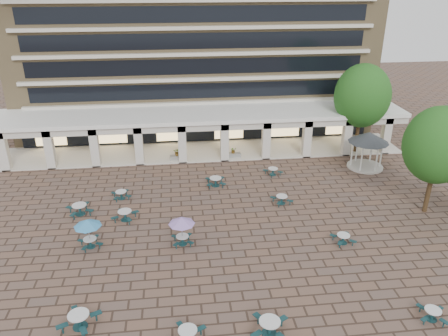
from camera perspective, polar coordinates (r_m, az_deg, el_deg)
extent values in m
plane|color=brown|center=(33.19, -1.09, -7.56)|extent=(120.00, 120.00, 0.00)
cube|color=#998056|center=(54.02, -3.94, 17.35)|extent=(40.00, 15.00, 22.00)
cube|color=beige|center=(47.70, -3.23, 8.45)|extent=(36.80, 0.50, 0.35)
cube|color=black|center=(47.58, -3.28, 10.03)|extent=(35.20, 0.05, 1.60)
cube|color=beige|center=(47.05, -3.30, 11.50)|extent=(36.80, 0.50, 0.35)
cube|color=black|center=(47.01, -3.36, 13.10)|extent=(35.20, 0.05, 1.60)
cube|color=beige|center=(46.54, -3.38, 14.62)|extent=(36.80, 0.50, 0.35)
cube|color=black|center=(46.57, -3.44, 16.24)|extent=(35.20, 0.05, 1.60)
cube|color=beige|center=(46.18, -3.46, 17.80)|extent=(36.80, 0.50, 0.35)
cube|color=black|center=(46.28, -3.52, 19.43)|extent=(35.20, 0.05, 1.60)
cube|color=beige|center=(45.95, -3.55, 21.02)|extent=(36.80, 0.50, 0.35)
cube|color=white|center=(45.15, -3.00, 7.14)|extent=(42.00, 6.60, 0.40)
cube|color=beige|center=(42.59, -2.72, 5.43)|extent=(42.00, 0.30, 0.90)
cube|color=black|center=(48.46, -3.15, 5.36)|extent=(38.00, 0.15, 3.20)
cube|color=beige|center=(46.54, -2.89, 2.26)|extent=(42.00, 6.00, 0.12)
cube|color=beige|center=(46.34, -26.85, 2.03)|extent=(0.80, 0.80, 4.00)
cube|color=beige|center=(45.02, -21.83, 2.35)|extent=(0.80, 0.80, 4.00)
cube|color=beige|center=(44.06, -16.54, 2.66)|extent=(0.80, 0.80, 4.00)
cube|color=beige|center=(43.50, -11.06, 2.95)|extent=(0.80, 0.80, 4.00)
cube|color=beige|center=(43.34, -5.49, 3.23)|extent=(0.80, 0.80, 4.00)
cube|color=beige|center=(43.59, 0.07, 3.47)|extent=(0.80, 0.80, 4.00)
cube|color=beige|center=(44.25, 5.52, 3.68)|extent=(0.80, 0.80, 4.00)
cube|color=beige|center=(45.29, 10.77, 3.85)|extent=(0.80, 0.80, 4.00)
cube|color=beige|center=(46.69, 15.74, 3.98)|extent=(0.80, 0.80, 4.00)
cube|color=beige|center=(48.42, 20.39, 4.07)|extent=(0.80, 0.80, 4.00)
cube|color=#FFD88C|center=(50.14, -21.74, 4.04)|extent=(3.20, 0.08, 2.40)
cube|color=#FFD88C|center=(48.82, -14.48, 4.50)|extent=(3.20, 0.08, 2.40)
cube|color=#FFD88C|center=(48.32, -6.93, 4.91)|extent=(3.20, 0.08, 2.40)
cube|color=#FFD88C|center=(48.66, 0.65, 5.23)|extent=(3.20, 0.08, 2.40)
cube|color=#FFD88C|center=(49.83, 8.00, 5.46)|extent=(3.20, 0.08, 2.40)
cube|color=#FFD88C|center=(51.77, 14.92, 5.59)|extent=(3.20, 0.08, 2.40)
cylinder|color=#143A3C|center=(26.25, -18.26, -19.05)|extent=(0.80, 0.80, 0.05)
cylinder|color=#143A3C|center=(26.02, -18.36, -18.48)|extent=(0.21, 0.21, 0.75)
cylinder|color=silver|center=(25.72, -18.50, -17.73)|extent=(1.14, 1.14, 0.06)
cube|color=#143A3C|center=(26.03, -16.41, -17.77)|extent=(0.70, 0.55, 0.06)
cylinder|color=#143A3C|center=(26.20, -16.34, -18.20)|extent=(0.09, 0.09, 0.48)
cube|color=#143A3C|center=(26.61, -18.87, -17.08)|extent=(0.55, 0.70, 0.06)
cylinder|color=#143A3C|center=(26.78, -18.79, -17.51)|extent=(0.09, 0.09, 0.48)
cube|color=#143A3C|center=(25.86, -20.41, -18.76)|extent=(0.70, 0.55, 0.06)
cylinder|color=#143A3C|center=(26.04, -20.32, -19.19)|extent=(0.09, 0.09, 0.48)
cube|color=#143A3C|center=(25.27, -17.90, -19.53)|extent=(0.55, 0.70, 0.06)
cylinder|color=#143A3C|center=(25.45, -17.82, -19.96)|extent=(0.09, 0.09, 0.48)
cylinder|color=#143A3C|center=(24.24, -4.74, -21.02)|extent=(0.18, 0.18, 0.66)
cylinder|color=silver|center=(23.95, -4.78, -20.35)|extent=(1.00, 1.00, 0.05)
cube|color=#143A3C|center=(24.42, -3.04, -20.16)|extent=(0.62, 0.50, 0.05)
cylinder|color=#143A3C|center=(24.58, -3.03, -20.54)|extent=(0.08, 0.08, 0.42)
cube|color=#143A3C|center=(24.66, -5.68, -19.73)|extent=(0.50, 0.62, 0.05)
cylinder|color=#143A3C|center=(24.82, -5.66, -20.11)|extent=(0.08, 0.08, 0.42)
cylinder|color=#143A3C|center=(24.84, 5.92, -20.67)|extent=(0.80, 0.80, 0.05)
cylinder|color=#143A3C|center=(24.59, 5.96, -20.08)|extent=(0.21, 0.21, 0.76)
cylinder|color=silver|center=(24.28, 6.00, -19.31)|extent=(1.15, 1.15, 0.06)
cube|color=#143A3C|center=(24.97, 7.57, -18.95)|extent=(0.71, 0.60, 0.06)
cylinder|color=#143A3C|center=(25.15, 7.54, -19.39)|extent=(0.09, 0.09, 0.48)
cube|color=#143A3C|center=(24.98, 4.51, -18.77)|extent=(0.60, 0.71, 0.06)
cylinder|color=#143A3C|center=(25.16, 4.49, -19.21)|extent=(0.09, 0.09, 0.48)
cube|color=#143A3C|center=(24.07, 4.28, -20.81)|extent=(0.71, 0.60, 0.06)
cylinder|color=#143A3C|center=(27.93, 25.41, -17.39)|extent=(0.63, 0.63, 0.04)
cylinder|color=#143A3C|center=(27.75, 25.52, -16.95)|extent=(0.16, 0.16, 0.59)
cylinder|color=silver|center=(27.53, 25.66, -16.39)|extent=(0.89, 0.89, 0.04)
cube|color=#143A3C|center=(28.20, 26.32, -16.14)|extent=(0.55, 0.45, 0.04)
cylinder|color=#143A3C|center=(28.32, 26.24, -16.46)|extent=(0.07, 0.07, 0.38)
cube|color=#143A3C|center=(27.92, 24.31, -16.15)|extent=(0.45, 0.55, 0.04)
cylinder|color=#143A3C|center=(28.05, 24.24, -16.47)|extent=(0.07, 0.07, 0.38)
cube|color=#143A3C|center=(27.19, 24.75, -17.47)|extent=(0.55, 0.45, 0.04)
cylinder|color=#143A3C|center=(27.32, 24.68, -17.80)|extent=(0.07, 0.07, 0.38)
cube|color=#143A3C|center=(27.48, 26.83, -17.45)|extent=(0.45, 0.55, 0.04)
cylinder|color=#143A3C|center=(27.61, 26.75, -17.77)|extent=(0.07, 0.07, 0.38)
cylinder|color=#143A3C|center=(32.24, -16.99, -9.79)|extent=(0.63, 0.63, 0.04)
cylinder|color=#143A3C|center=(32.09, -17.05, -9.38)|extent=(0.16, 0.16, 0.60)
cylinder|color=silver|center=(31.90, -17.13, -8.83)|extent=(0.90, 0.90, 0.05)
cube|color=#143A3C|center=(32.53, -16.43, -8.59)|extent=(0.42, 0.56, 0.05)
cylinder|color=#143A3C|center=(32.64, -16.38, -8.90)|extent=(0.07, 0.07, 0.38)
cube|color=#143A3C|center=(32.39, -18.14, -8.99)|extent=(0.56, 0.42, 0.05)
cylinder|color=#143A3C|center=(32.50, -18.10, -9.29)|extent=(0.07, 0.07, 0.38)
cube|color=#143A3C|center=(31.56, -17.74, -9.89)|extent=(0.42, 0.56, 0.05)
cylinder|color=#143A3C|center=(31.67, -17.69, -10.20)|extent=(0.07, 0.07, 0.38)
cube|color=#143A3C|center=(31.70, -15.97, -9.47)|extent=(0.56, 0.42, 0.05)
cylinder|color=#143A3C|center=(31.81, -15.93, -9.78)|extent=(0.07, 0.07, 0.38)
cylinder|color=gray|center=(31.67, -17.22, -8.19)|extent=(0.05, 0.05, 2.17)
cone|color=teal|center=(31.24, -17.42, -6.86)|extent=(1.90, 1.90, 0.50)
cylinder|color=#143A3C|center=(34.75, -12.74, -6.60)|extent=(0.73, 0.73, 0.04)
cylinder|color=#143A3C|center=(34.59, -12.79, -6.14)|extent=(0.19, 0.19, 0.69)
cylinder|color=silver|center=(34.38, -12.86, -5.53)|extent=(1.05, 1.05, 0.05)
cube|color=#143A3C|center=(34.75, -11.55, -5.64)|extent=(0.65, 0.51, 0.05)
cylinder|color=#143A3C|center=(34.87, -11.51, -5.98)|extent=(0.08, 0.08, 0.44)
cube|color=#143A3C|center=(35.21, -13.27, -5.39)|extent=(0.51, 0.65, 0.05)
cylinder|color=#143A3C|center=(35.33, -13.23, -5.73)|extent=(0.08, 0.08, 0.44)
cube|color=#143A3C|center=(34.33, -14.09, -6.31)|extent=(0.65, 0.51, 0.05)
cylinder|color=#143A3C|center=(34.45, -14.05, -6.65)|extent=(0.08, 0.08, 0.44)
cube|color=#143A3C|center=(33.86, -12.33, -6.58)|extent=(0.51, 0.65, 0.05)
cylinder|color=#143A3C|center=(33.98, -12.29, -6.93)|extent=(0.08, 0.08, 0.44)
cylinder|color=#143A3C|center=(31.30, -5.42, -9.83)|extent=(0.62, 0.62, 0.04)
cylinder|color=#143A3C|center=(31.14, -5.44, -9.41)|extent=(0.16, 0.16, 0.59)
cylinder|color=silver|center=(30.95, -5.47, -8.86)|extent=(0.89, 0.89, 0.04)
cube|color=#143A3C|center=(31.54, -4.66, -8.69)|extent=(0.50, 0.53, 0.04)
cylinder|color=#143A3C|center=(31.65, -4.65, -9.00)|extent=(0.07, 0.07, 0.37)
cube|color=#143A3C|center=(31.46, -6.45, -8.86)|extent=(0.53, 0.50, 0.04)
cylinder|color=#143A3C|center=(31.57, -6.43, -9.17)|extent=(0.07, 0.07, 0.37)
cube|color=#143A3C|center=(30.65, -6.26, -9.85)|extent=(0.50, 0.53, 0.04)
cylinder|color=#143A3C|center=(30.76, -6.24, -10.16)|extent=(0.07, 0.07, 0.37)
cube|color=#143A3C|center=(30.73, -4.42, -9.67)|extent=(0.53, 0.50, 0.04)
cylinder|color=#143A3C|center=(30.84, -4.41, -9.98)|extent=(0.07, 0.07, 0.37)
cylinder|color=gray|center=(30.72, -5.50, -8.21)|extent=(0.04, 0.04, 2.13)
cone|color=#906EB9|center=(30.28, -5.56, -6.87)|extent=(1.86, 1.86, 0.49)
cylinder|color=#143A3C|center=(32.37, 15.22, -9.40)|extent=(0.63, 0.63, 0.04)
cylinder|color=#143A3C|center=(32.22, 15.28, -8.99)|extent=(0.16, 0.16, 0.59)
cylinder|color=silver|center=(32.03, 15.35, -8.45)|extent=(0.90, 0.90, 0.05)
cube|color=#143A3C|center=(32.75, 15.66, -8.24)|extent=(0.50, 0.55, 0.05)
cylinder|color=#143A3C|center=(32.86, 15.62, -8.55)|extent=(0.07, 0.07, 0.38)
cube|color=#143A3C|center=(32.31, 14.10, -8.53)|extent=(0.55, 0.50, 0.05)
cylinder|color=#143A3C|center=(32.42, 14.06, -8.84)|extent=(0.07, 0.07, 0.38)
cube|color=#143A3C|center=(31.59, 14.93, -9.46)|extent=(0.50, 0.55, 0.05)
cylinder|color=#143A3C|center=(31.71, 14.89, -9.77)|extent=(0.07, 0.07, 0.38)
cube|color=#143A3C|center=(32.05, 16.51, -9.14)|extent=(0.55, 0.50, 0.05)
cylinder|color=#143A3C|center=(32.16, 16.46, -9.45)|extent=(0.07, 0.07, 0.38)
cylinder|color=#143A3C|center=(36.46, -18.24, -5.72)|extent=(0.78, 0.78, 0.04)
cylinder|color=#143A3C|center=(36.30, -18.31, -5.25)|extent=(0.20, 0.20, 0.74)
cylinder|color=silver|center=(36.09, -18.40, -4.63)|extent=(1.12, 1.12, 0.06)
cube|color=#143A3C|center=(36.86, -17.62, -4.45)|extent=(0.52, 0.69, 0.06)
cylinder|color=#143A3C|center=(36.98, -17.57, -4.80)|extent=(0.09, 0.09, 0.47)
cube|color=#143A3C|center=(36.70, -19.48, -4.87)|extent=(0.69, 0.52, 0.06)
cylinder|color=#143A3C|center=(36.82, -19.43, -5.22)|extent=(0.09, 0.09, 0.47)
cube|color=#143A3C|center=(35.62, -19.08, -5.73)|extent=(0.52, 0.69, 0.06)
cylinder|color=#143A3C|center=(35.75, -19.02, -6.08)|extent=(0.09, 0.09, 0.47)
cube|color=#143A3C|center=(35.79, -17.16, -5.29)|extent=(0.69, 0.52, 0.06)
cylinder|color=#143A3C|center=(35.92, -17.11, -5.65)|extent=(0.09, 0.09, 0.47)
cylinder|color=#143A3C|center=(39.06, -1.11, -2.30)|extent=(0.73, 0.73, 0.04)
cylinder|color=#143A3C|center=(38.92, -1.11, -1.87)|extent=(0.19, 0.19, 0.69)
cylinder|color=silver|center=(38.73, -1.11, -1.32)|extent=(1.05, 1.05, 0.05)
cube|color=#143A3C|center=(39.44, -0.37, -1.31)|extent=(0.61, 0.62, 0.05)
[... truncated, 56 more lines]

